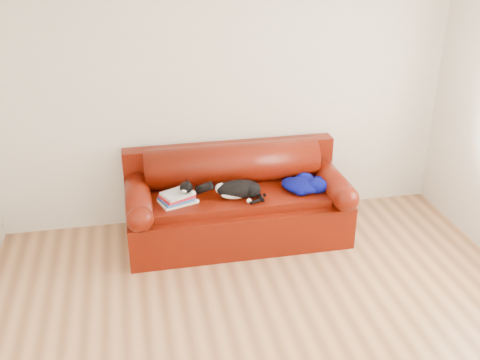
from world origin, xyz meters
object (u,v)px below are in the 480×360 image
at_px(sofa_base, 237,215).
at_px(book_stack, 177,198).
at_px(blanket, 304,184).
at_px(cat, 238,190).

bearing_deg(sofa_base, book_stack, -168.69).
relative_size(sofa_base, blanket, 4.76).
height_order(book_stack, cat, cat).
bearing_deg(blanket, cat, -176.96).
distance_m(cat, blanket, 0.65).
bearing_deg(book_stack, sofa_base, 11.31).
xyz_separation_m(cat, blanket, (0.65, 0.03, -0.02)).
relative_size(cat, blanket, 1.25).
xyz_separation_m(book_stack, blanket, (1.22, 0.02, 0.01)).
height_order(sofa_base, cat, cat).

